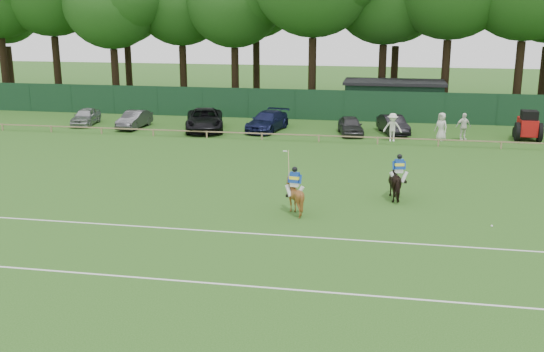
% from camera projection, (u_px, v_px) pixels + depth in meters
% --- Properties ---
extents(ground, '(160.00, 160.00, 0.00)m').
position_uv_depth(ground, '(247.00, 225.00, 26.84)').
color(ground, '#1E4C14').
rests_on(ground, ground).
extents(horse_dark, '(1.30, 2.12, 1.67)m').
position_uv_depth(horse_dark, '(398.00, 182.00, 30.32)').
color(horse_dark, black).
rests_on(horse_dark, ground).
extents(horse_chestnut, '(1.50, 1.63, 1.56)m').
position_uv_depth(horse_chestnut, '(294.00, 196.00, 28.26)').
color(horse_chestnut, brown).
rests_on(horse_chestnut, ground).
extents(sedan_silver, '(2.11, 4.07, 1.32)m').
position_uv_depth(sedan_silver, '(86.00, 116.00, 50.21)').
color(sedan_silver, '#9FA1A4').
rests_on(sedan_silver, ground).
extents(sedan_grey, '(1.57, 4.07, 1.32)m').
position_uv_depth(sedan_grey, '(134.00, 119.00, 48.82)').
color(sedan_grey, '#323234').
rests_on(sedan_grey, ground).
extents(suv_black, '(4.17, 6.37, 1.63)m').
position_uv_depth(suv_black, '(205.00, 120.00, 47.77)').
color(suv_black, black).
rests_on(suv_black, ground).
extents(sedan_navy, '(2.97, 5.29, 1.45)m').
position_uv_depth(sedan_navy, '(267.00, 121.00, 47.68)').
color(sedan_navy, '#13183D').
rests_on(sedan_navy, ground).
extents(hatch_grey, '(2.32, 4.11, 1.32)m').
position_uv_depth(hatch_grey, '(350.00, 126.00, 46.26)').
color(hatch_grey, '#313133').
rests_on(hatch_grey, ground).
extents(estate_black, '(2.59, 4.32, 1.34)m').
position_uv_depth(estate_black, '(393.00, 125.00, 46.53)').
color(estate_black, black).
rests_on(estate_black, ground).
extents(spectator_left, '(1.27, 0.75, 1.95)m').
position_uv_depth(spectator_left, '(393.00, 127.00, 43.80)').
color(spectator_left, silver).
rests_on(spectator_left, ground).
extents(spectator_mid, '(1.20, 0.84, 1.90)m').
position_uv_depth(spectator_mid, '(463.00, 127.00, 44.24)').
color(spectator_mid, white).
rests_on(spectator_mid, ground).
extents(spectator_right, '(1.13, 1.09, 1.95)m').
position_uv_depth(spectator_right, '(441.00, 127.00, 44.06)').
color(spectator_right, beige).
rests_on(spectator_right, ground).
extents(rider_dark, '(0.93, 0.47, 1.41)m').
position_uv_depth(rider_dark, '(399.00, 167.00, 30.12)').
color(rider_dark, silver).
rests_on(rider_dark, ground).
extents(rider_chestnut, '(0.93, 0.67, 2.05)m').
position_uv_depth(rider_chestnut, '(294.00, 181.00, 28.07)').
color(rider_chestnut, silver).
rests_on(rider_chestnut, ground).
extents(polo_ball, '(0.09, 0.09, 0.09)m').
position_uv_depth(polo_ball, '(492.00, 226.00, 26.61)').
color(polo_ball, silver).
rests_on(polo_ball, ground).
extents(pitch_lines, '(60.00, 5.10, 0.01)m').
position_uv_depth(pitch_lines, '(227.00, 255.00, 23.51)').
color(pitch_lines, silver).
rests_on(pitch_lines, ground).
extents(pitch_rail, '(62.10, 0.10, 0.50)m').
position_uv_depth(pitch_rail, '(304.00, 135.00, 43.85)').
color(pitch_rail, '#997F5B').
rests_on(pitch_rail, ground).
extents(perimeter_fence, '(92.08, 0.08, 2.50)m').
position_uv_depth(perimeter_fence, '(319.00, 105.00, 52.21)').
color(perimeter_fence, '#14351E').
rests_on(perimeter_fence, ground).
extents(utility_shed, '(8.40, 4.40, 3.04)m').
position_uv_depth(utility_shed, '(394.00, 98.00, 53.93)').
color(utility_shed, '#14331E').
rests_on(utility_shed, ground).
extents(tree_row, '(96.00, 12.00, 21.00)m').
position_uv_depth(tree_row, '(350.00, 107.00, 59.79)').
color(tree_row, '#26561C').
rests_on(tree_row, ground).
extents(tractor, '(1.79, 2.54, 2.09)m').
position_uv_depth(tractor, '(528.00, 126.00, 44.23)').
color(tractor, '#B21110').
rests_on(tractor, ground).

